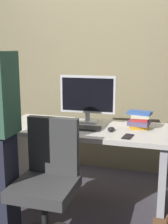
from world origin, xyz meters
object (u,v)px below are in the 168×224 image
Objects in this scene: desk at (85,149)px; mouse at (111,129)px; office_chair at (47,188)px; cup_near_keyboard at (34,122)px; book_stack at (139,120)px; cell_phone at (128,136)px; monitor at (88,96)px; keyboard at (77,128)px.

mouse is at bearing -16.01° from desk.
cup_near_keyboard is (-0.35, 0.54, 0.35)m from office_chair.
cup_near_keyboard is (-0.45, -0.14, 0.26)m from desk.
mouse is 1.13× the size of cup_near_keyboard.
office_chair is 10.60× the size of cup_near_keyboard.
office_chair is 1.03m from book_stack.
cell_phone is at bearing -101.59° from book_stack.
office_chair reaches higher than mouse.
desk is 0.50m from monitor.
cup_near_keyboard is 0.62× the size of cell_phone.
monitor is at bearing 85.03° from office_chair.
monitor is at bearing 139.59° from mouse.
mouse is at bearing -145.68° from book_stack.
desk is at bearing 17.13° from cup_near_keyboard.
cup_near_keyboard is at bearing -174.64° from mouse.
cell_phone is at bearing -4.66° from cup_near_keyboard.
cell_phone is (0.52, 0.47, 0.31)m from office_chair.
desk is 0.35m from mouse.
keyboard is at bearing -177.60° from mouse.
keyboard reaches higher than cell_phone.
cell_phone is at bearing 41.84° from office_chair.
keyboard is 4.85× the size of cup_near_keyboard.
book_stack is at bearing 52.55° from office_chair.
cup_near_keyboard is at bearing -144.27° from monitor.
office_chair reaches higher than keyboard.
cup_near_keyboard is at bearing -166.68° from book_stack.
desk is 0.25m from keyboard.
desk is 6.96× the size of book_stack.
mouse is at bearing 59.59° from office_chair.
keyboard is at bearing -123.68° from desk.
book_stack is at bearing -9.49° from monitor.
office_chair is 9.40× the size of mouse.
desk is at bearing 81.59° from office_chair.
cup_near_keyboard is at bearing -174.97° from keyboard.
mouse is at bearing -0.24° from keyboard.
office_chair is 0.73m from cup_near_keyboard.
monitor reaches higher than office_chair.
monitor reaches higher than cell_phone.
desk is at bearing -80.86° from monitor.
keyboard is at bearing -162.70° from book_stack.
cell_phone is at bearing -39.50° from mouse.
monitor is at bearing 80.45° from keyboard.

